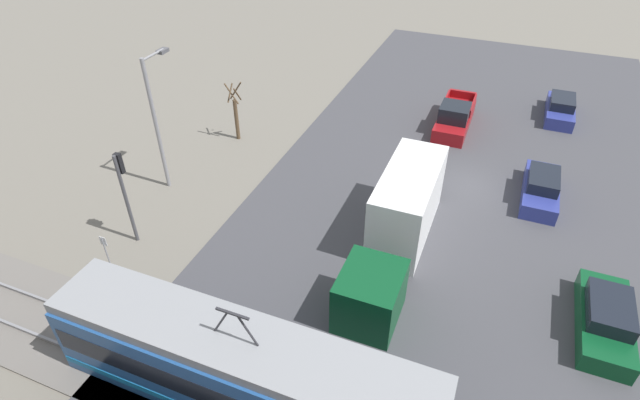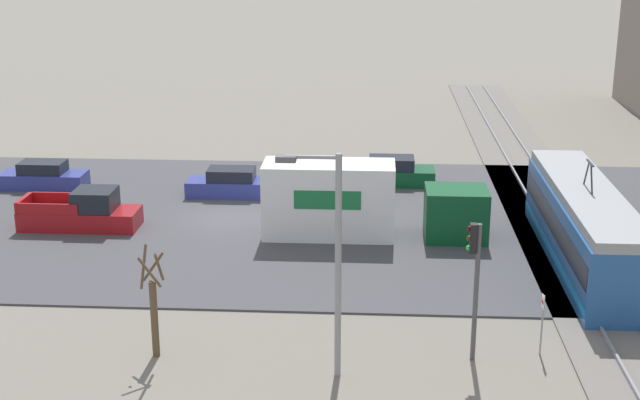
{
  "view_description": "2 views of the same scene",
  "coord_description": "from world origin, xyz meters",
  "px_view_note": "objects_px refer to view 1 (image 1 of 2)",
  "views": [
    {
      "loc": [
        -0.9,
        23.62,
        15.63
      ],
      "look_at": [
        5.87,
        6.85,
        2.21
      ],
      "focal_mm": 28.0,
      "sensor_mm": 36.0,
      "label": 1
    },
    {
      "loc": [
        40.23,
        6.91,
        13.56
      ],
      "look_at": [
        5.27,
        4.77,
        2.68
      ],
      "focal_mm": 50.0,
      "sensor_mm": 36.0,
      "label": 2
    }
  ],
  "objects_px": {
    "box_truck": "(399,222)",
    "no_parking_sign": "(106,252)",
    "sedan_car_1": "(605,319)",
    "traffic_light_pole": "(124,186)",
    "street_lamp_near_crossing": "(157,114)",
    "sedan_car_2": "(560,109)",
    "pickup_truck": "(455,118)",
    "light_rail_tram": "(241,370)",
    "sedan_car_0": "(541,188)",
    "street_tree": "(236,114)"
  },
  "relations": [
    {
      "from": "box_truck",
      "to": "no_parking_sign",
      "type": "distance_m",
      "value": 12.7
    },
    {
      "from": "box_truck",
      "to": "no_parking_sign",
      "type": "bearing_deg",
      "value": 29.03
    },
    {
      "from": "sedan_car_1",
      "to": "street_lamp_near_crossing",
      "type": "xyz_separation_m",
      "value": [
        21.45,
        -2.23,
        3.51
      ]
    },
    {
      "from": "sedan_car_0",
      "to": "sedan_car_1",
      "type": "distance_m",
      "value": 8.71
    },
    {
      "from": "sedan_car_0",
      "to": "traffic_light_pole",
      "type": "bearing_deg",
      "value": -148.9
    },
    {
      "from": "street_lamp_near_crossing",
      "to": "no_parking_sign",
      "type": "relative_size",
      "value": 3.42
    },
    {
      "from": "box_truck",
      "to": "pickup_truck",
      "type": "bearing_deg",
      "value": -91.68
    },
    {
      "from": "light_rail_tram",
      "to": "sedan_car_1",
      "type": "xyz_separation_m",
      "value": [
        -11.36,
        -7.71,
        -0.94
      ]
    },
    {
      "from": "pickup_truck",
      "to": "sedan_car_2",
      "type": "distance_m",
      "value": 7.57
    },
    {
      "from": "light_rail_tram",
      "to": "no_parking_sign",
      "type": "xyz_separation_m",
      "value": [
        8.29,
        -3.13,
        -0.34
      ]
    },
    {
      "from": "pickup_truck",
      "to": "sedan_car_0",
      "type": "height_order",
      "value": "pickup_truck"
    },
    {
      "from": "sedan_car_1",
      "to": "street_tree",
      "type": "xyz_separation_m",
      "value": [
        20.51,
        -7.99,
        1.01
      ]
    },
    {
      "from": "sedan_car_0",
      "to": "traffic_light_pole",
      "type": "distance_m",
      "value": 20.57
    },
    {
      "from": "pickup_truck",
      "to": "traffic_light_pole",
      "type": "height_order",
      "value": "traffic_light_pole"
    },
    {
      "from": "sedan_car_1",
      "to": "traffic_light_pole",
      "type": "xyz_separation_m",
      "value": [
        20.14,
        2.26,
        2.36
      ]
    },
    {
      "from": "sedan_car_2",
      "to": "no_parking_sign",
      "type": "relative_size",
      "value": 2.15
    },
    {
      "from": "sedan_car_0",
      "to": "no_parking_sign",
      "type": "distance_m",
      "value": 21.34
    },
    {
      "from": "sedan_car_0",
      "to": "street_tree",
      "type": "distance_m",
      "value": 17.89
    },
    {
      "from": "light_rail_tram",
      "to": "traffic_light_pole",
      "type": "xyz_separation_m",
      "value": [
        8.78,
        -5.46,
        1.42
      ]
    },
    {
      "from": "pickup_truck",
      "to": "traffic_light_pole",
      "type": "relative_size",
      "value": 1.17
    },
    {
      "from": "sedan_car_2",
      "to": "sedan_car_1",
      "type": "bearing_deg",
      "value": -84.31
    },
    {
      "from": "no_parking_sign",
      "to": "street_lamp_near_crossing",
      "type": "bearing_deg",
      "value": -75.16
    },
    {
      "from": "sedan_car_0",
      "to": "street_lamp_near_crossing",
      "type": "height_order",
      "value": "street_lamp_near_crossing"
    },
    {
      "from": "sedan_car_2",
      "to": "street_tree",
      "type": "relative_size",
      "value": 1.2
    },
    {
      "from": "sedan_car_1",
      "to": "traffic_light_pole",
      "type": "relative_size",
      "value": 0.99
    },
    {
      "from": "box_truck",
      "to": "sedan_car_2",
      "type": "relative_size",
      "value": 2.21
    },
    {
      "from": "street_tree",
      "to": "sedan_car_2",
      "type": "bearing_deg",
      "value": -150.54
    },
    {
      "from": "pickup_truck",
      "to": "sedan_car_2",
      "type": "height_order",
      "value": "pickup_truck"
    },
    {
      "from": "pickup_truck",
      "to": "street_lamp_near_crossing",
      "type": "relative_size",
      "value": 0.76
    },
    {
      "from": "light_rail_tram",
      "to": "pickup_truck",
      "type": "relative_size",
      "value": 2.39
    },
    {
      "from": "street_lamp_near_crossing",
      "to": "sedan_car_2",
      "type": "bearing_deg",
      "value": -140.25
    },
    {
      "from": "sedan_car_1",
      "to": "sedan_car_2",
      "type": "distance_m",
      "value": 18.63
    },
    {
      "from": "sedan_car_0",
      "to": "sedan_car_1",
      "type": "relative_size",
      "value": 1.0
    },
    {
      "from": "sedan_car_0",
      "to": "light_rail_tram",
      "type": "bearing_deg",
      "value": -118.56
    },
    {
      "from": "sedan_car_1",
      "to": "sedan_car_0",
      "type": "bearing_deg",
      "value": 107.7
    },
    {
      "from": "box_truck",
      "to": "pickup_truck",
      "type": "height_order",
      "value": "box_truck"
    },
    {
      "from": "sedan_car_2",
      "to": "no_parking_sign",
      "type": "xyz_separation_m",
      "value": [
        17.8,
        23.12,
        0.62
      ]
    },
    {
      "from": "street_lamp_near_crossing",
      "to": "pickup_truck",
      "type": "bearing_deg",
      "value": -137.54
    },
    {
      "from": "pickup_truck",
      "to": "sedan_car_0",
      "type": "distance_m",
      "value": 8.22
    },
    {
      "from": "sedan_car_0",
      "to": "street_tree",
      "type": "xyz_separation_m",
      "value": [
        17.86,
        0.3,
        1.03
      ]
    },
    {
      "from": "light_rail_tram",
      "to": "sedan_car_0",
      "type": "xyz_separation_m",
      "value": [
        -8.71,
        -16.01,
        -0.96
      ]
    },
    {
      "from": "sedan_car_0",
      "to": "street_lamp_near_crossing",
      "type": "distance_m",
      "value": 20.07
    },
    {
      "from": "sedan_car_1",
      "to": "traffic_light_pole",
      "type": "height_order",
      "value": "traffic_light_pole"
    },
    {
      "from": "sedan_car_1",
      "to": "street_lamp_near_crossing",
      "type": "height_order",
      "value": "street_lamp_near_crossing"
    },
    {
      "from": "sedan_car_1",
      "to": "traffic_light_pole",
      "type": "bearing_deg",
      "value": -173.61
    },
    {
      "from": "sedan_car_2",
      "to": "street_tree",
      "type": "height_order",
      "value": "street_tree"
    },
    {
      "from": "sedan_car_1",
      "to": "pickup_truck",
      "type": "bearing_deg",
      "value": 119.62
    },
    {
      "from": "box_truck",
      "to": "pickup_truck",
      "type": "distance_m",
      "value": 12.84
    },
    {
      "from": "pickup_truck",
      "to": "no_parking_sign",
      "type": "bearing_deg",
      "value": 58.82
    },
    {
      "from": "light_rail_tram",
      "to": "sedan_car_1",
      "type": "bearing_deg",
      "value": -145.82
    }
  ]
}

